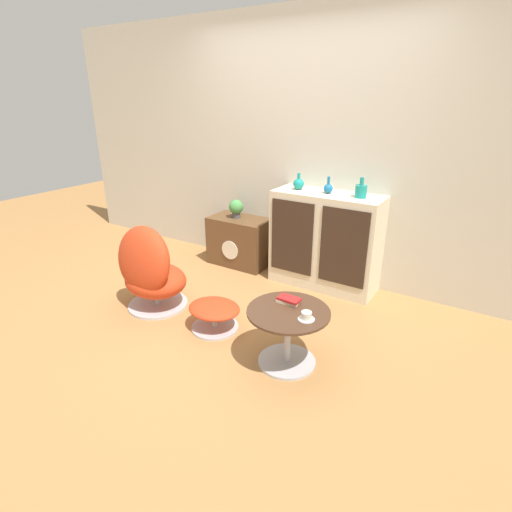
# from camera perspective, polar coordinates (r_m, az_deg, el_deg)

# --- Properties ---
(ground_plane) EXTENTS (12.00, 12.00, 0.00)m
(ground_plane) POSITION_cam_1_polar(r_m,az_deg,el_deg) (3.43, -4.96, -10.02)
(ground_plane) COLOR #A87542
(wall_back) EXTENTS (6.40, 0.06, 2.60)m
(wall_back) POSITION_cam_1_polar(r_m,az_deg,el_deg) (4.17, 6.88, 14.80)
(wall_back) COLOR beige
(wall_back) RESTS_ON ground_plane
(sideboard) EXTENTS (1.06, 0.42, 0.95)m
(sideboard) POSITION_cam_1_polar(r_m,az_deg,el_deg) (4.00, 9.83, 2.15)
(sideboard) COLOR beige
(sideboard) RESTS_ON ground_plane
(tv_console) EXTENTS (0.68, 0.41, 0.54)m
(tv_console) POSITION_cam_1_polar(r_m,az_deg,el_deg) (4.54, -2.28, 2.14)
(tv_console) COLOR brown
(tv_console) RESTS_ON ground_plane
(egg_chair) EXTENTS (0.62, 0.58, 0.81)m
(egg_chair) POSITION_cam_1_polar(r_m,az_deg,el_deg) (3.65, -14.92, -2.16)
(egg_chair) COLOR #B7B7BC
(egg_chair) RESTS_ON ground_plane
(ottoman) EXTENTS (0.44, 0.39, 0.23)m
(ottoman) POSITION_cam_1_polar(r_m,az_deg,el_deg) (3.34, -5.97, -7.93)
(ottoman) COLOR #B7B7BC
(ottoman) RESTS_ON ground_plane
(coffee_table) EXTENTS (0.58, 0.58, 0.43)m
(coffee_table) POSITION_cam_1_polar(r_m,az_deg,el_deg) (2.88, 4.56, -10.61)
(coffee_table) COLOR #B7B7BC
(coffee_table) RESTS_ON ground_plane
(vase_leftmost) EXTENTS (0.11, 0.11, 0.16)m
(vase_leftmost) POSITION_cam_1_polar(r_m,az_deg,el_deg) (3.98, 6.10, 10.25)
(vase_leftmost) COLOR teal
(vase_leftmost) RESTS_ON sideboard
(vase_inner_left) EXTENTS (0.09, 0.09, 0.16)m
(vase_inner_left) POSITION_cam_1_polar(r_m,az_deg,el_deg) (3.86, 10.27, 9.52)
(vase_inner_left) COLOR #196699
(vase_inner_left) RESTS_ON sideboard
(vase_inner_right) EXTENTS (0.11, 0.11, 0.18)m
(vase_inner_right) POSITION_cam_1_polar(r_m,az_deg,el_deg) (3.75, 14.77, 9.01)
(vase_inner_right) COLOR teal
(vase_inner_right) RESTS_ON sideboard
(potted_plant) EXTENTS (0.16, 0.16, 0.20)m
(potted_plant) POSITION_cam_1_polar(r_m,az_deg,el_deg) (4.45, -2.86, 6.91)
(potted_plant) COLOR #4C4C51
(potted_plant) RESTS_ON tv_console
(teacup) EXTENTS (0.11, 0.11, 0.06)m
(teacup) POSITION_cam_1_polar(r_m,az_deg,el_deg) (2.69, 7.21, -8.57)
(teacup) COLOR silver
(teacup) RESTS_ON coffee_table
(book_stack) EXTENTS (0.17, 0.11, 0.04)m
(book_stack) POSITION_cam_1_polar(r_m,az_deg,el_deg) (2.88, 4.70, -6.28)
(book_stack) COLOR beige
(book_stack) RESTS_ON coffee_table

